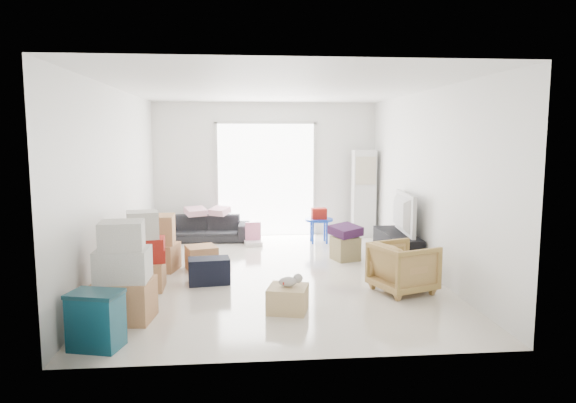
% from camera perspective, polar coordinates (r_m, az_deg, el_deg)
% --- Properties ---
extents(room_shell, '(4.98, 6.48, 3.18)m').
position_cam_1_polar(room_shell, '(7.48, -1.37, 2.08)').
color(room_shell, beige).
rests_on(room_shell, ground).
extents(sliding_door, '(2.10, 0.04, 2.33)m').
position_cam_1_polar(sliding_door, '(10.45, -2.46, 2.98)').
color(sliding_door, white).
rests_on(sliding_door, room_shell).
extents(ac_tower, '(0.45, 0.30, 1.75)m').
position_cam_1_polar(ac_tower, '(10.44, 8.40, 0.87)').
color(ac_tower, silver).
rests_on(ac_tower, room_shell).
extents(tv_console, '(0.43, 1.43, 0.48)m').
position_cam_1_polar(tv_console, '(8.51, 12.03, -5.01)').
color(tv_console, black).
rests_on(tv_console, room_shell).
extents(television, '(0.74, 1.18, 0.15)m').
position_cam_1_polar(television, '(8.45, 12.09, -2.95)').
color(television, black).
rests_on(television, tv_console).
extents(sofa, '(1.69, 0.58, 0.65)m').
position_cam_1_polar(sofa, '(10.10, -9.10, -2.50)').
color(sofa, '#242429').
rests_on(sofa, room_shell).
extents(pillow_left, '(0.50, 0.46, 0.13)m').
position_cam_1_polar(pillow_left, '(10.09, -10.25, -0.30)').
color(pillow_left, '#F4B2C4').
rests_on(pillow_left, sofa).
extents(pillow_right, '(0.47, 0.45, 0.13)m').
position_cam_1_polar(pillow_right, '(10.07, -7.62, -0.26)').
color(pillow_right, '#F4B2C4').
rests_on(pillow_right, sofa).
extents(armchair, '(0.86, 0.88, 0.72)m').
position_cam_1_polar(armchair, '(6.90, 12.69, -6.90)').
color(armchair, tan).
rests_on(armchair, room_shell).
extents(storage_bins, '(0.55, 0.45, 0.56)m').
position_cam_1_polar(storage_bins, '(5.36, -20.55, -12.23)').
color(storage_bins, '#0D4458').
rests_on(storage_bins, room_shell).
extents(box_stack_a, '(0.66, 0.57, 1.11)m').
position_cam_1_polar(box_stack_a, '(5.96, -17.81, -7.94)').
color(box_stack_a, '#B17850').
rests_on(box_stack_a, room_shell).
extents(box_stack_b, '(0.61, 0.53, 1.05)m').
position_cam_1_polar(box_stack_b, '(7.08, -15.74, -5.82)').
color(box_stack_b, '#B17850').
rests_on(box_stack_b, room_shell).
extents(box_stack_c, '(0.65, 0.58, 0.85)m').
position_cam_1_polar(box_stack_c, '(8.03, -14.25, -4.55)').
color(box_stack_c, '#B17850').
rests_on(box_stack_c, room_shell).
extents(loose_box, '(0.54, 0.54, 0.36)m').
position_cam_1_polar(loose_box, '(7.99, -9.59, -6.18)').
color(loose_box, '#B17850').
rests_on(loose_box, room_shell).
extents(duffel_bag, '(0.60, 0.40, 0.36)m').
position_cam_1_polar(duffel_bag, '(7.22, -8.75, -7.63)').
color(duffel_bag, black).
rests_on(duffel_bag, room_shell).
extents(ottoman, '(0.49, 0.49, 0.39)m').
position_cam_1_polar(ottoman, '(8.52, 6.38, -5.20)').
color(ottoman, '#938755').
rests_on(ottoman, room_shell).
extents(blanket, '(0.57, 0.57, 0.14)m').
position_cam_1_polar(blanket, '(8.47, 6.40, -3.46)').
color(blanket, '#3A1B43').
rests_on(blanket, ottoman).
extents(kids_table, '(0.54, 0.54, 0.66)m').
position_cam_1_polar(kids_table, '(9.78, 3.45, -1.85)').
color(kids_table, '#0F35B2').
rests_on(kids_table, room_shell).
extents(toy_walker, '(0.34, 0.31, 0.42)m').
position_cam_1_polar(toy_walker, '(9.63, -3.88, -4.17)').
color(toy_walker, silver).
rests_on(toy_walker, room_shell).
extents(wood_crate, '(0.54, 0.54, 0.29)m').
position_cam_1_polar(wood_crate, '(6.08, -0.03, -10.75)').
color(wood_crate, tan).
rests_on(wood_crate, room_shell).
extents(plush_bunny, '(0.28, 0.16, 0.14)m').
position_cam_1_polar(plush_bunny, '(6.02, 0.27, -8.80)').
color(plush_bunny, '#B2ADA8').
rests_on(plush_bunny, wood_crate).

